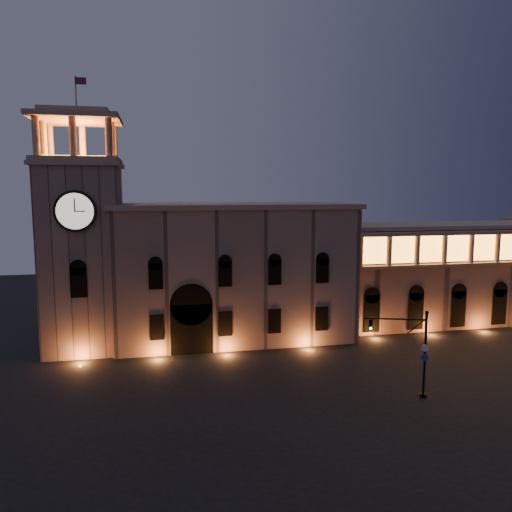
# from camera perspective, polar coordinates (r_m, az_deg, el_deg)

# --- Properties ---
(ground) EXTENTS (160.00, 160.00, 0.00)m
(ground) POSITION_cam_1_polar(r_m,az_deg,el_deg) (47.20, 4.33, -16.60)
(ground) COLOR black
(ground) RESTS_ON ground
(government_building) EXTENTS (30.80, 12.80, 17.60)m
(government_building) POSITION_cam_1_polar(r_m,az_deg,el_deg) (64.97, -2.59, -1.79)
(government_building) COLOR #8E6C5D
(government_building) RESTS_ON ground
(clock_tower) EXTENTS (9.80, 9.80, 32.40)m
(clock_tower) POSITION_cam_1_polar(r_m,az_deg,el_deg) (63.38, -19.17, 0.97)
(clock_tower) COLOR #8E6C5D
(clock_tower) RESTS_ON ground
(colonnade_wing) EXTENTS (40.60, 11.50, 14.50)m
(colonnade_wing) POSITION_cam_1_polar(r_m,az_deg,el_deg) (79.59, 22.22, -1.67)
(colonnade_wing) COLOR #896657
(colonnade_wing) RESTS_ON ground
(traffic_light) EXTENTS (5.82, 2.06, 8.30)m
(traffic_light) POSITION_cam_1_polar(r_m,az_deg,el_deg) (49.42, 17.58, -10.41)
(traffic_light) COLOR black
(traffic_light) RESTS_ON ground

